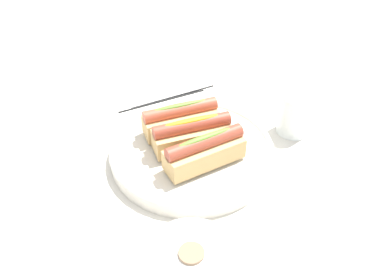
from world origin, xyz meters
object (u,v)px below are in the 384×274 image
(serving_bowl, at_px, (192,151))
(hotdog_back, at_px, (192,134))
(hotdog_front, at_px, (181,118))
(chopstick_far, at_px, (174,96))
(hotdog_side, at_px, (205,151))
(water_glass, at_px, (295,115))
(chopstick_near, at_px, (163,100))

(serving_bowl, xyz_separation_m, hotdog_back, (-0.00, -0.00, 0.04))
(serving_bowl, height_order, hotdog_front, hotdog_front)
(hotdog_front, height_order, chopstick_far, hotdog_front)
(hotdog_front, height_order, hotdog_back, same)
(hotdog_back, height_order, hotdog_side, same)
(water_glass, bearing_deg, chopstick_near, -36.09)
(hotdog_back, bearing_deg, water_glass, -172.60)
(hotdog_back, relative_size, hotdog_side, 0.98)
(hotdog_back, bearing_deg, hotdog_side, 100.62)
(hotdog_front, xyz_separation_m, chopstick_far, (-0.02, -0.17, -0.06))
(water_glass, distance_m, chopstick_far, 0.30)
(hotdog_back, bearing_deg, chopstick_near, -84.62)
(chopstick_near, bearing_deg, hotdog_side, 84.25)
(chopstick_near, bearing_deg, hotdog_front, 81.36)
(serving_bowl, xyz_separation_m, hotdog_front, (0.01, -0.05, 0.04))
(hotdog_side, xyz_separation_m, chopstick_far, (0.00, -0.28, -0.06))
(serving_bowl, bearing_deg, chopstick_near, -84.62)
(serving_bowl, bearing_deg, water_glass, -172.60)
(hotdog_back, height_order, chopstick_far, hotdog_back)
(hotdog_side, bearing_deg, hotdog_back, -79.38)
(hotdog_front, xyz_separation_m, water_glass, (-0.24, 0.02, -0.02))
(hotdog_front, relative_size, hotdog_back, 1.01)
(serving_bowl, xyz_separation_m, chopstick_near, (0.02, -0.21, -0.01))
(hotdog_front, bearing_deg, hotdog_back, 100.62)
(hotdog_side, xyz_separation_m, chopstick_near, (0.03, -0.27, -0.06))
(hotdog_side, height_order, water_glass, hotdog_side)
(hotdog_front, relative_size, chopstick_near, 0.70)
(hotdog_front, xyz_separation_m, hotdog_side, (-0.02, 0.11, 0.00))
(chopstick_near, distance_m, chopstick_far, 0.03)
(water_glass, height_order, chopstick_far, water_glass)
(water_glass, height_order, chopstick_near, water_glass)
(hotdog_side, xyz_separation_m, water_glass, (-0.22, -0.08, -0.02))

